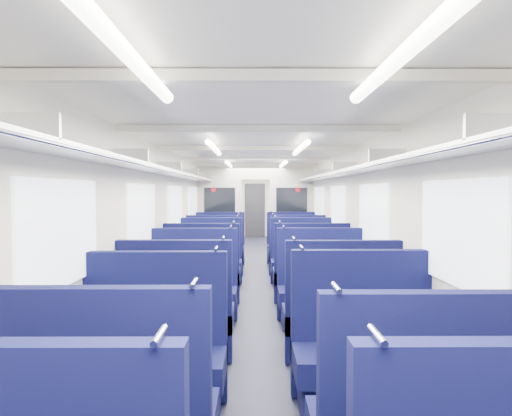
{
  "coord_description": "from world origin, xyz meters",
  "views": [
    {
      "loc": [
        -0.05,
        -8.41,
        1.71
      ],
      "look_at": [
        0.01,
        3.35,
        1.28
      ],
      "focal_mm": 32.38,
      "sensor_mm": 36.0,
      "label": 1
    }
  ],
  "objects_px": {
    "seat_8": "(177,320)",
    "seat_14": "(210,265)",
    "seat_15": "(302,265)",
    "seat_6": "(152,363)",
    "seat_11": "(322,294)",
    "seat_12": "(203,277)",
    "seat_13": "(310,277)",
    "seat_7": "(364,358)",
    "seat_10": "(192,295)",
    "bulkhead": "(256,211)",
    "seat_17": "(296,256)",
    "seat_18": "(219,250)",
    "seat_9": "(340,321)",
    "seat_16": "(215,256)",
    "end_door": "(255,210)",
    "seat_19": "(292,249)"
  },
  "relations": [
    {
      "from": "seat_14",
      "to": "seat_19",
      "type": "relative_size",
      "value": 1.0
    },
    {
      "from": "end_door",
      "to": "seat_16",
      "type": "bearing_deg",
      "value": -95.95
    },
    {
      "from": "seat_7",
      "to": "seat_10",
      "type": "distance_m",
      "value": 2.78
    },
    {
      "from": "seat_8",
      "to": "seat_15",
      "type": "xyz_separation_m",
      "value": [
        1.66,
        3.56,
        0.0
      ]
    },
    {
      "from": "seat_11",
      "to": "seat_15",
      "type": "xyz_separation_m",
      "value": [
        0.0,
        2.39,
        0.0
      ]
    },
    {
      "from": "bulkhead",
      "to": "seat_16",
      "type": "bearing_deg",
      "value": -113.96
    },
    {
      "from": "seat_7",
      "to": "bulkhead",
      "type": "bearing_deg",
      "value": 96.18
    },
    {
      "from": "bulkhead",
      "to": "seat_15",
      "type": "xyz_separation_m",
      "value": [
        0.83,
        -3.01,
        -0.84
      ]
    },
    {
      "from": "seat_12",
      "to": "seat_19",
      "type": "distance_m",
      "value": 3.83
    },
    {
      "from": "seat_15",
      "to": "seat_16",
      "type": "height_order",
      "value": "same"
    },
    {
      "from": "end_door",
      "to": "seat_11",
      "type": "distance_m",
      "value": 11.53
    },
    {
      "from": "end_door",
      "to": "seat_14",
      "type": "bearing_deg",
      "value": -95.19
    },
    {
      "from": "seat_13",
      "to": "seat_14",
      "type": "height_order",
      "value": "same"
    },
    {
      "from": "seat_10",
      "to": "seat_18",
      "type": "relative_size",
      "value": 1.0
    },
    {
      "from": "seat_8",
      "to": "seat_10",
      "type": "height_order",
      "value": "same"
    },
    {
      "from": "bulkhead",
      "to": "seat_14",
      "type": "height_order",
      "value": "bulkhead"
    },
    {
      "from": "seat_6",
      "to": "seat_9",
      "type": "distance_m",
      "value": 2.01
    },
    {
      "from": "seat_9",
      "to": "seat_19",
      "type": "bearing_deg",
      "value": 90.0
    },
    {
      "from": "seat_7",
      "to": "seat_15",
      "type": "xyz_separation_m",
      "value": [
        0.0,
        4.65,
        0.0
      ]
    },
    {
      "from": "seat_18",
      "to": "seat_19",
      "type": "xyz_separation_m",
      "value": [
        1.66,
        0.13,
        0.0
      ]
    },
    {
      "from": "seat_8",
      "to": "seat_9",
      "type": "xyz_separation_m",
      "value": [
        1.66,
        -0.04,
        0.0
      ]
    },
    {
      "from": "seat_8",
      "to": "seat_14",
      "type": "height_order",
      "value": "same"
    },
    {
      "from": "bulkhead",
      "to": "seat_17",
      "type": "height_order",
      "value": "bulkhead"
    },
    {
      "from": "seat_6",
      "to": "seat_8",
      "type": "relative_size",
      "value": 1.0
    },
    {
      "from": "end_door",
      "to": "seat_15",
      "type": "height_order",
      "value": "end_door"
    },
    {
      "from": "seat_14",
      "to": "seat_13",
      "type": "bearing_deg",
      "value": -34.54
    },
    {
      "from": "bulkhead",
      "to": "seat_18",
      "type": "xyz_separation_m",
      "value": [
        -0.83,
        -0.88,
        -0.84
      ]
    },
    {
      "from": "seat_8",
      "to": "seat_17",
      "type": "xyz_separation_m",
      "value": [
        1.66,
        4.75,
        0.0
      ]
    },
    {
      "from": "seat_7",
      "to": "seat_9",
      "type": "bearing_deg",
      "value": 90.0
    },
    {
      "from": "seat_6",
      "to": "seat_11",
      "type": "height_order",
      "value": "same"
    },
    {
      "from": "seat_8",
      "to": "seat_15",
      "type": "relative_size",
      "value": 1.0
    },
    {
      "from": "seat_11",
      "to": "seat_12",
      "type": "bearing_deg",
      "value": 144.4
    },
    {
      "from": "seat_17",
      "to": "seat_14",
      "type": "bearing_deg",
      "value": -143.63
    },
    {
      "from": "seat_12",
      "to": "seat_13",
      "type": "xyz_separation_m",
      "value": [
        1.66,
        0.02,
        0.0
      ]
    },
    {
      "from": "seat_15",
      "to": "end_door",
      "type": "bearing_deg",
      "value": 95.21
    },
    {
      "from": "bulkhead",
      "to": "seat_14",
      "type": "bearing_deg",
      "value": -105.24
    },
    {
      "from": "seat_8",
      "to": "seat_14",
      "type": "xyz_separation_m",
      "value": [
        0.0,
        3.53,
        0.0
      ]
    },
    {
      "from": "seat_6",
      "to": "seat_13",
      "type": "xyz_separation_m",
      "value": [
        1.66,
        3.56,
        0.0
      ]
    },
    {
      "from": "seat_13",
      "to": "seat_14",
      "type": "relative_size",
      "value": 1.0
    },
    {
      "from": "seat_12",
      "to": "seat_7",
      "type": "bearing_deg",
      "value": -64.31
    },
    {
      "from": "seat_6",
      "to": "seat_16",
      "type": "distance_m",
      "value": 5.88
    },
    {
      "from": "seat_6",
      "to": "seat_8",
      "type": "bearing_deg",
      "value": 90.0
    },
    {
      "from": "seat_6",
      "to": "seat_14",
      "type": "bearing_deg",
      "value": 90.0
    },
    {
      "from": "bulkhead",
      "to": "seat_13",
      "type": "distance_m",
      "value": 4.35
    },
    {
      "from": "seat_11",
      "to": "seat_14",
      "type": "relative_size",
      "value": 1.0
    },
    {
      "from": "seat_6",
      "to": "end_door",
      "type": "bearing_deg",
      "value": 86.57
    },
    {
      "from": "seat_14",
      "to": "seat_9",
      "type": "bearing_deg",
      "value": -65.03
    },
    {
      "from": "seat_17",
      "to": "seat_18",
      "type": "relative_size",
      "value": 1.0
    },
    {
      "from": "bulkhead",
      "to": "seat_9",
      "type": "bearing_deg",
      "value": -82.84
    },
    {
      "from": "seat_10",
      "to": "seat_19",
      "type": "relative_size",
      "value": 1.0
    }
  ]
}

